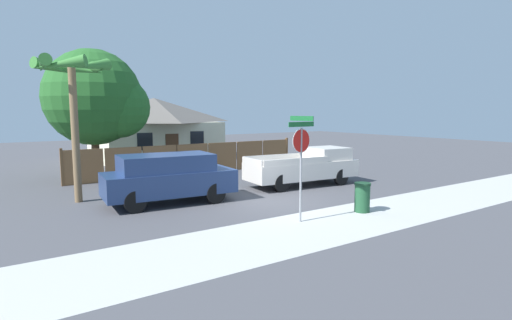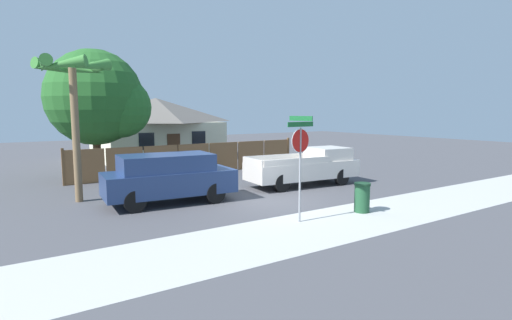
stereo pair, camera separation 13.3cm
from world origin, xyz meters
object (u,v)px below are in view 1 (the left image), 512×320
red_suv (169,177)px  stop_sign (301,150)px  house (155,128)px  orange_pickup (306,167)px  trash_bin (362,197)px  oak_tree (99,100)px  palm_tree (72,79)px

red_suv → stop_sign: size_ratio=1.49×
red_suv → stop_sign: 5.50m
stop_sign → house: bearing=78.4°
orange_pickup → trash_bin: bearing=-104.4°
oak_tree → trash_bin: 14.42m
stop_sign → trash_bin: stop_sign is taller
red_suv → stop_sign: (2.48, -4.74, 1.28)m
red_suv → trash_bin: bearing=-39.6°
palm_tree → orange_pickup: bearing=-12.9°
palm_tree → orange_pickup: size_ratio=0.99×
oak_tree → palm_tree: size_ratio=1.22×
stop_sign → trash_bin: (2.59, -0.25, -1.78)m
palm_tree → stop_sign: bearing=-52.5°
oak_tree → stop_sign: bearing=-75.8°
house → oak_tree: bearing=-129.6°
oak_tree → palm_tree: bearing=-111.1°
house → oak_tree: (-5.23, -6.33, 1.78)m
oak_tree → stop_sign: size_ratio=2.00×
house → red_suv: house is taller
stop_sign → trash_bin: bearing=-10.9°
red_suv → trash_bin: 7.13m
stop_sign → palm_tree: bearing=122.2°
red_suv → orange_pickup: bearing=4.8°
red_suv → orange_pickup: red_suv is taller
red_suv → trash_bin: size_ratio=4.84×
house → stop_sign: (-2.08, -18.82, -0.00)m
red_suv → trash_bin: (5.07, -4.99, -0.50)m
oak_tree → orange_pickup: (7.49, -7.77, -3.21)m
orange_pickup → trash_bin: 5.28m
trash_bin → stop_sign: bearing=174.5°
palm_tree → trash_bin: bearing=-42.2°
oak_tree → palm_tree: (-2.15, -5.57, 0.61)m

